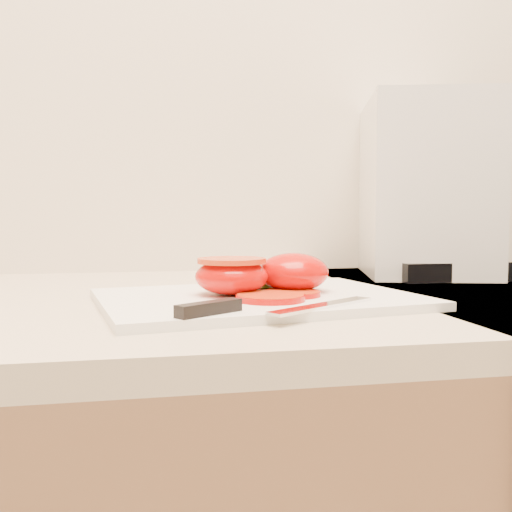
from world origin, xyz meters
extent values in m
cube|color=beige|center=(0.00, 1.98, 1.35)|extent=(4.00, 0.05, 2.70)
cube|color=#C5B399|center=(0.00, 1.68, 0.92)|extent=(3.92, 0.65, 0.03)
cube|color=white|center=(-0.01, 1.59, 0.94)|extent=(0.40, 0.31, 0.01)
ellipsoid|color=#BE0C00|center=(0.04, 1.61, 0.96)|extent=(0.09, 0.09, 0.05)
ellipsoid|color=#BE0C00|center=(-0.04, 1.59, 0.96)|extent=(0.09, 0.09, 0.04)
cylinder|color=#BD1202|center=(-0.04, 1.59, 0.98)|extent=(0.08, 0.08, 0.01)
cylinder|color=#CB5520|center=(0.00, 1.54, 0.94)|extent=(0.07, 0.07, 0.01)
cylinder|color=#CB5520|center=(0.03, 1.57, 0.94)|extent=(0.06, 0.06, 0.01)
ellipsoid|color=#83AC2D|center=(0.01, 1.67, 0.95)|extent=(0.12, 0.12, 0.02)
cube|color=silver|center=(0.04, 1.48, 0.94)|extent=(0.13, 0.10, 0.00)
cube|color=black|center=(-0.08, 1.46, 0.95)|extent=(0.07, 0.05, 0.01)
cube|color=silver|center=(0.34, 1.85, 1.08)|extent=(0.26, 0.29, 0.30)
camera|label=1|loc=(-0.14, 0.94, 1.03)|focal=40.00mm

